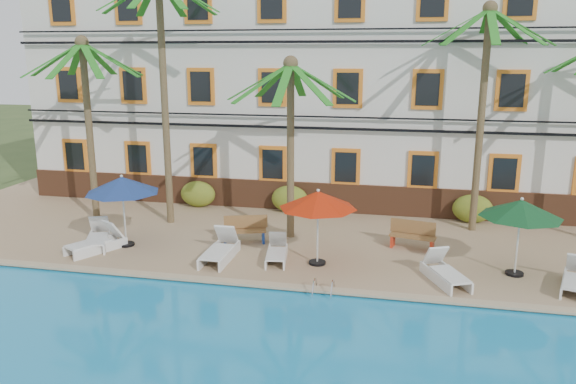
% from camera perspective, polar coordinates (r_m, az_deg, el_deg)
% --- Properties ---
extents(ground, '(100.00, 100.00, 0.00)m').
position_cam_1_polar(ground, '(16.86, -2.07, -9.04)').
color(ground, '#384C23').
rests_on(ground, ground).
extents(pool_deck, '(30.00, 12.00, 0.25)m').
position_cam_1_polar(pool_deck, '(21.40, 1.18, -3.61)').
color(pool_deck, tan).
rests_on(pool_deck, ground).
extents(pool_coping, '(30.00, 0.35, 0.06)m').
position_cam_1_polar(pool_coping, '(15.95, -2.87, -9.34)').
color(pool_coping, tan).
rests_on(pool_coping, pool_deck).
extents(hotel_building, '(25.40, 6.44, 10.22)m').
position_cam_1_polar(hotel_building, '(25.35, 3.40, 11.19)').
color(hotel_building, silver).
rests_on(hotel_building, pool_deck).
extents(palm_a, '(4.37, 4.37, 6.96)m').
position_cam_1_polar(palm_a, '(22.51, -19.75, 8.56)').
color(palm_a, brown).
rests_on(palm_a, pool_deck).
extents(palm_b, '(4.37, 4.37, 9.18)m').
position_cam_1_polar(palm_b, '(21.19, -12.60, 12.20)').
color(palm_b, brown).
rests_on(palm_b, pool_deck).
extents(palm_c, '(4.37, 4.37, 6.26)m').
position_cam_1_polar(palm_c, '(19.07, 0.26, 7.27)').
color(palm_c, brown).
rests_on(palm_c, pool_deck).
extents(palm_d, '(4.37, 4.37, 8.05)m').
position_cam_1_polar(palm_d, '(20.88, 19.25, 9.98)').
color(palm_d, brown).
rests_on(palm_d, pool_deck).
extents(shrub_left, '(1.50, 0.90, 1.10)m').
position_cam_1_polar(shrub_left, '(23.96, -9.13, -0.20)').
color(shrub_left, '#1E601B').
rests_on(shrub_left, pool_deck).
extents(shrub_mid, '(1.50, 0.90, 1.10)m').
position_cam_1_polar(shrub_mid, '(22.86, 0.17, -0.70)').
color(shrub_mid, '#1E601B').
rests_on(shrub_mid, pool_deck).
extents(shrub_right, '(1.50, 0.90, 1.10)m').
position_cam_1_polar(shrub_right, '(22.56, 18.24, -1.62)').
color(shrub_right, '#1E601B').
rests_on(shrub_right, pool_deck).
extents(umbrella_blue, '(2.45, 2.45, 2.45)m').
position_cam_1_polar(umbrella_blue, '(19.28, -16.50, 0.66)').
color(umbrella_blue, black).
rests_on(umbrella_blue, pool_deck).
extents(umbrella_red, '(2.38, 2.38, 2.38)m').
position_cam_1_polar(umbrella_red, '(16.87, 3.07, -0.84)').
color(umbrella_red, black).
rests_on(umbrella_red, pool_deck).
extents(umbrella_green, '(2.35, 2.35, 2.35)m').
position_cam_1_polar(umbrella_green, '(17.34, 22.59, -1.61)').
color(umbrella_green, black).
rests_on(umbrella_green, pool_deck).
extents(lounger_a, '(1.38, 2.04, 0.91)m').
position_cam_1_polar(lounger_a, '(20.00, -18.77, -4.39)').
color(lounger_a, silver).
rests_on(lounger_a, pool_deck).
extents(lounger_b, '(1.55, 2.04, 0.92)m').
position_cam_1_polar(lounger_b, '(19.51, -18.84, -4.85)').
color(lounger_b, silver).
rests_on(lounger_b, pool_deck).
extents(lounger_c, '(0.74, 2.06, 0.97)m').
position_cam_1_polar(lounger_c, '(17.86, -6.92, -5.85)').
color(lounger_c, silver).
rests_on(lounger_c, pool_deck).
extents(lounger_d, '(0.87, 1.78, 0.80)m').
position_cam_1_polar(lounger_d, '(17.70, -1.16, -6.12)').
color(lounger_d, silver).
rests_on(lounger_d, pool_deck).
extents(lounger_e, '(1.40, 2.01, 0.90)m').
position_cam_1_polar(lounger_e, '(16.68, 15.64, -7.83)').
color(lounger_e, silver).
rests_on(lounger_e, pool_deck).
extents(lounger_f, '(1.19, 1.97, 0.88)m').
position_cam_1_polar(lounger_f, '(17.47, 27.22, -7.92)').
color(lounger_f, silver).
rests_on(lounger_f, pool_deck).
extents(bench_left, '(1.57, 0.91, 0.93)m').
position_cam_1_polar(bench_left, '(19.30, -4.49, -3.78)').
color(bench_left, olive).
rests_on(bench_left, pool_deck).
extents(bench_right, '(1.57, 0.77, 0.93)m').
position_cam_1_polar(bench_right, '(19.12, 12.59, -4.25)').
color(bench_right, olive).
rests_on(bench_right, pool_deck).
extents(pool_ladder, '(0.54, 0.74, 0.74)m').
position_cam_1_polar(pool_ladder, '(15.54, 3.62, -10.13)').
color(pool_ladder, silver).
rests_on(pool_ladder, ground).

